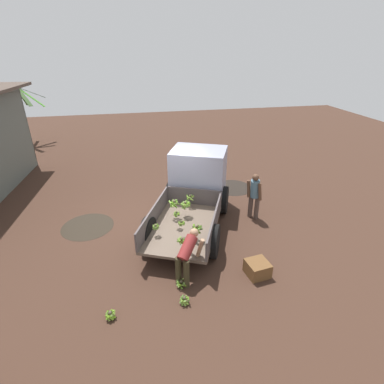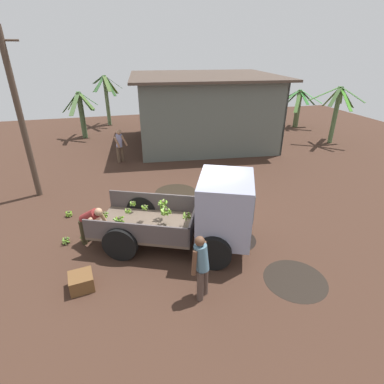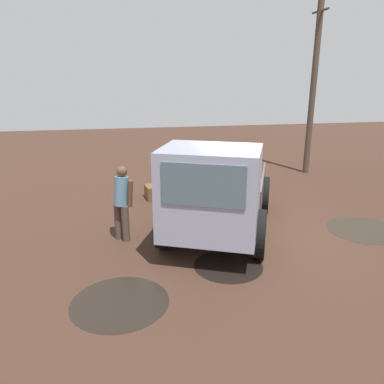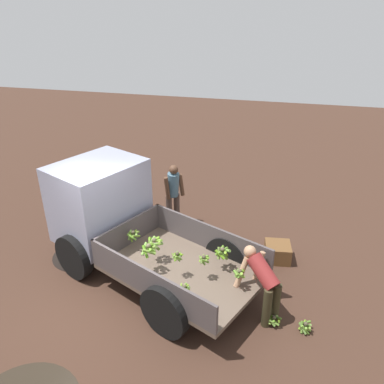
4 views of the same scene
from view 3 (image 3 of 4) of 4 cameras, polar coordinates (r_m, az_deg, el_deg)
ground at (r=8.46m, az=9.91°, el=-6.57°), size 36.00×36.00×0.00m
mud_patch_0 at (r=7.14m, az=5.54°, el=-11.13°), size 1.29×1.29×0.01m
mud_patch_1 at (r=6.21m, az=-10.92°, el=-16.18°), size 1.55×1.55×0.01m
mud_patch_2 at (r=9.50m, az=24.73°, el=-5.23°), size 1.65×1.65×0.01m
cargo_truck at (r=7.44m, az=3.34°, el=-0.47°), size 4.74×3.40×2.15m
utility_pole at (r=13.86m, az=17.98°, el=14.80°), size 1.01×0.21×5.81m
person_foreground_visitor at (r=7.99m, az=-10.66°, el=-1.20°), size 0.52×0.50×1.61m
person_worker_loading at (r=10.73m, az=3.89°, el=3.17°), size 0.89×0.81×1.27m
banana_bunch_on_ground_0 at (r=11.19m, az=4.49°, el=0.33°), size 0.27×0.27×0.20m
banana_bunch_on_ground_1 at (r=11.69m, az=3.88°, el=1.05°), size 0.24×0.24×0.21m
banana_bunch_on_ground_2 at (r=12.26m, az=11.14°, el=1.54°), size 0.24×0.23×0.21m
wooden_crate_0 at (r=10.78m, az=-5.61°, el=0.04°), size 0.61×0.61×0.38m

